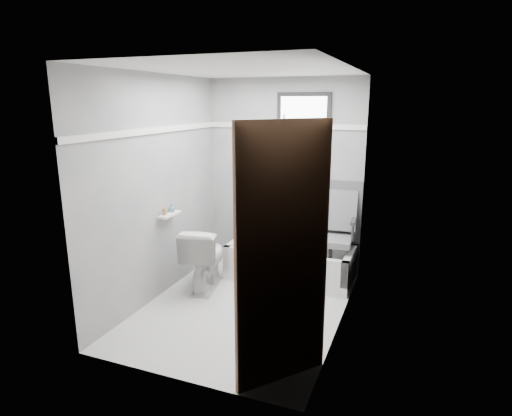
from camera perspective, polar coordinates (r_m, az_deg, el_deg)
The scene contains 19 objects.
floor at distance 4.64m, azimuth -1.61°, elevation -13.08°, with size 2.60×2.60×0.00m, color white.
ceiling at distance 4.14m, azimuth -1.85°, elevation 18.01°, with size 2.60×2.60×0.00m, color silver.
wall_back at distance 5.43m, azimuth 3.64°, elevation 4.32°, with size 2.00×0.02×2.40m, color slate.
wall_front at distance 3.11m, azimuth -11.09°, elevation -3.30°, with size 2.00×0.02×2.40m, color slate.
wall_left at distance 4.70m, azimuth -13.03°, elevation 2.47°, with size 0.02×2.60×2.40m, color slate.
wall_right at distance 3.96m, azimuth 11.75°, elevation 0.39°, with size 0.02×2.60×2.40m, color slate.
bathtub at distance 5.28m, azimuth 4.64°, elevation -7.13°, with size 1.50×0.70×0.42m, color silver, non-canonical shape.
office_chair at distance 5.09m, azimuth 9.98°, elevation -3.41°, with size 0.56×0.56×0.97m, color #59595E, non-canonical shape.
toilet at distance 4.99m, azimuth -6.89°, elevation -6.58°, with size 0.42×0.75×0.73m, color silver.
door at distance 2.83m, azimuth 6.66°, elevation -9.26°, with size 0.78×0.78×2.00m, color #50331E, non-canonical shape.
window at distance 5.26m, azimuth 6.39°, elevation 12.94°, with size 0.66×0.04×0.40m, color black, non-canonical shape.
backerboard at distance 5.43m, azimuth 6.06°, elevation -0.03°, with size 1.50×0.02×0.78m, color #4C4C4F.
trim_back at distance 5.34m, azimuth 3.71°, elevation 10.87°, with size 2.00×0.02×0.06m, color white.
trim_left at distance 4.61m, azimuth -13.32°, elevation 10.03°, with size 0.02×2.60×0.06m, color white.
pole at distance 5.18m, azimuth 4.59°, elevation 2.15°, with size 0.02×0.02×1.95m, color silver.
shelf at distance 4.82m, azimuth -11.43°, elevation -0.83°, with size 0.10×0.32×0.03m, color white.
soap_bottle_a at distance 4.74m, azimuth -12.09°, elevation -0.29°, with size 0.04×0.04×0.09m, color #997C4C.
soap_bottle_b at distance 4.86m, azimuth -11.19°, elevation 0.03°, with size 0.07×0.07×0.10m, color slate.
faucet at distance 5.61m, azimuth 1.50°, elevation -2.16°, with size 0.26×0.10×0.16m, color silver, non-canonical shape.
Camera 1 is at (1.61, -3.80, 2.11)m, focal length 30.00 mm.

